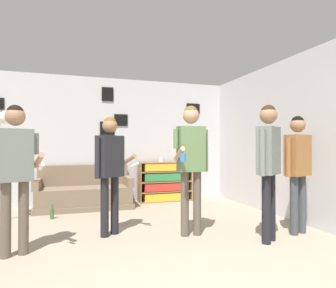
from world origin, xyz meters
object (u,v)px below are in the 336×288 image
Objects in this scene: bookshelf at (165,182)px; person_spectator_far_right at (298,162)px; person_player_foreground_left at (15,163)px; bottle_on_floor at (52,213)px; drinking_cup at (161,159)px; person_player_foreground_center at (110,163)px; person_watcher_holding_cup at (191,155)px; person_spectator_near_bookshelf at (269,157)px; couch at (84,194)px.

bookshelf is 3.16m from person_spectator_far_right.
bottle_on_floor is at bearing 80.24° from person_player_foreground_left.
bottle_on_floor is 2.55m from drinking_cup.
person_player_foreground_center is 2.60m from drinking_cup.
bottle_on_floor is (-1.87, 1.59, -1.01)m from person_watcher_holding_cup.
person_spectator_near_bookshelf is (3.00, -0.46, 0.05)m from person_player_foreground_left.
bookshelf reaches higher than couch.
person_spectator_far_right is (3.61, -0.28, -0.03)m from person_player_foreground_left.
couch is 1.78m from drinking_cup.
bookshelf is (1.74, 0.20, 0.15)m from couch.
person_player_foreground_left is 0.96× the size of person_spectator_near_bookshelf.
person_player_foreground_center is (1.10, 0.45, -0.04)m from person_player_foreground_left.
person_watcher_holding_cup is at bearing -60.87° from couch.
person_spectator_near_bookshelf reaches higher than drinking_cup.
person_player_foreground_center is at bearing -124.19° from bookshelf.
drinking_cup is (1.40, 2.19, -0.07)m from person_player_foreground_center.
person_spectator_far_right is at bearing -4.47° from person_player_foreground_left.
person_spectator_near_bookshelf is (2.15, -2.91, 0.80)m from couch.
person_spectator_far_right reaches higher than person_player_foreground_center.
person_player_foreground_left reaches higher than bottle_on_floor.
person_watcher_holding_cup is (1.06, -0.35, 0.11)m from person_player_foreground_center.
person_player_foreground_left is at bearing -177.31° from person_watcher_holding_cup.
drinking_cup is at bearing 6.96° from couch.
person_player_foreground_left is at bearing -109.17° from couch.
person_watcher_holding_cup is at bearing 165.20° from person_spectator_far_right.
bookshelf reaches higher than bottle_on_floor.
drinking_cup is (1.65, 0.20, 0.65)m from couch.
person_player_foreground_left is at bearing 175.53° from person_spectator_far_right.
person_spectator_near_bookshelf reaches higher than couch.
drinking_cup is (-1.11, 2.93, -0.08)m from person_spectator_far_right.
person_player_foreground_center is 1.74m from bottle_on_floor.
couch is 1.54× the size of bookshelf.
person_spectator_far_right is at bearing -70.86° from bookshelf.
person_player_foreground_center is 1.12m from person_watcher_holding_cup.
bottle_on_floor is 2.29× the size of drinking_cup.
person_player_foreground_left is 1.96m from bottle_on_floor.
person_spectator_far_right is 3.14m from drinking_cup.
person_spectator_near_bookshelf reaches higher than bottle_on_floor.
person_spectator_far_right is (1.45, -0.38, -0.10)m from person_watcher_holding_cup.
person_spectator_near_bookshelf is at bearing -8.69° from person_player_foreground_left.
person_spectator_near_bookshelf reaches higher than person_player_foreground_left.
drinking_cup reaches higher than couch.
couch is 2.13m from person_player_foreground_center.
person_player_foreground_left reaches higher than drinking_cup.
bookshelf is at bearing 80.31° from person_watcher_holding_cup.
person_spectator_near_bookshelf is 1.06× the size of person_spectator_far_right.
couch is at bearing 97.19° from person_player_foreground_center.
drinking_cup is at bearing 46.67° from person_player_foreground_left.
person_spectator_near_bookshelf is (0.40, -3.11, 0.65)m from bookshelf.
person_player_foreground_center is at bearing -122.47° from drinking_cup.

